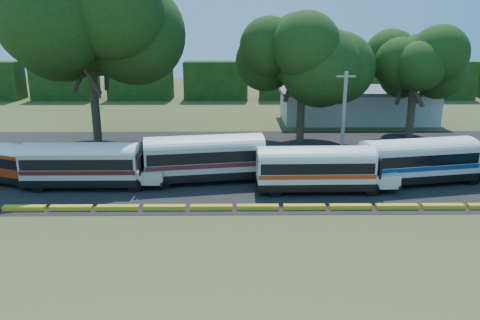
{
  "coord_description": "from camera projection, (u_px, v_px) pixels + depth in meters",
  "views": [
    {
      "loc": [
        3.06,
        -27.09,
        11.42
      ],
      "look_at": [
        3.4,
        6.0,
        1.88
      ],
      "focal_mm": 35.0,
      "sensor_mm": 36.0,
      "label": 1
    }
  ],
  "objects": [
    {
      "name": "ground",
      "position": [
        187.0,
        216.0,
        29.16
      ],
      "size": [
        160.0,
        160.0,
        0.0
      ],
      "primitive_type": "plane",
      "color": "#2D4517",
      "rests_on": "ground"
    },
    {
      "name": "asphalt_strip",
      "position": [
        212.0,
        162.0,
        40.7
      ],
      "size": [
        64.0,
        24.0,
        0.02
      ],
      "primitive_type": "cube",
      "color": "black",
      "rests_on": "ground"
    },
    {
      "name": "curb",
      "position": [
        188.0,
        207.0,
        30.08
      ],
      "size": [
        53.7,
        0.45,
        0.3
      ],
      "color": "gold",
      "rests_on": "ground"
    },
    {
      "name": "terminal_building",
      "position": [
        356.0,
        105.0,
        57.6
      ],
      "size": [
        19.0,
        9.0,
        4.0
      ],
      "color": "beige",
      "rests_on": "ground"
    },
    {
      "name": "treeline_backdrop",
      "position": [
        216.0,
        80.0,
        74.45
      ],
      "size": [
        130.0,
        4.0,
        6.0
      ],
      "color": "black",
      "rests_on": "ground"
    },
    {
      "name": "bus_cream_west",
      "position": [
        85.0,
        163.0,
        33.77
      ],
      "size": [
        10.12,
        2.58,
        3.33
      ],
      "rotation": [
        0.0,
        0.0,
        0.0
      ],
      "color": "black",
      "rests_on": "ground"
    },
    {
      "name": "bus_cream_east",
      "position": [
        207.0,
        156.0,
        35.07
      ],
      "size": [
        11.13,
        4.4,
        3.56
      ],
      "rotation": [
        0.0,
        0.0,
        0.16
      ],
      "color": "black",
      "rests_on": "ground"
    },
    {
      "name": "bus_white_red",
      "position": [
        318.0,
        166.0,
        32.93
      ],
      "size": [
        10.04,
        2.68,
        3.29
      ],
      "rotation": [
        0.0,
        0.0,
        0.02
      ],
      "color": "black",
      "rests_on": "ground"
    },
    {
      "name": "bus_white_blue",
      "position": [
        421.0,
        158.0,
        34.64
      ],
      "size": [
        10.7,
        4.44,
        3.42
      ],
      "rotation": [
        0.0,
        0.0,
        0.19
      ],
      "color": "black",
      "rests_on": "ground"
    },
    {
      "name": "tree_west",
      "position": [
        88.0,
        21.0,
        42.61
      ],
      "size": [
        12.39,
        12.39,
        16.39
      ],
      "color": "#3D2F1E",
      "rests_on": "ground"
    },
    {
      "name": "tree_center",
      "position": [
        303.0,
        51.0,
        45.48
      ],
      "size": [
        10.07,
        10.07,
        12.78
      ],
      "color": "#3D2F1E",
      "rests_on": "ground"
    },
    {
      "name": "tree_east",
      "position": [
        416.0,
        62.0,
        47.62
      ],
      "size": [
        7.41,
        7.41,
        10.63
      ],
      "color": "#3D2F1E",
      "rests_on": "ground"
    },
    {
      "name": "utility_pole",
      "position": [
        344.0,
        117.0,
        39.18
      ],
      "size": [
        1.6,
        0.3,
        7.8
      ],
      "color": "gray",
      "rests_on": "ground"
    }
  ]
}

